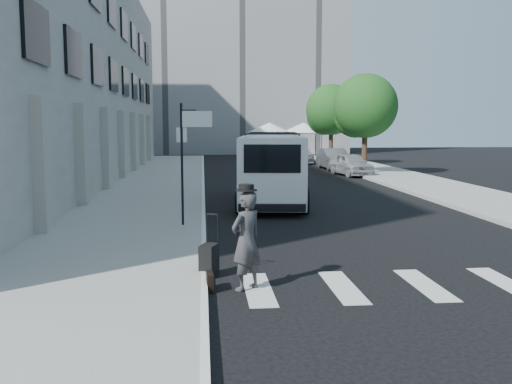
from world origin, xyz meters
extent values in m
plane|color=black|center=(0.00, 0.00, 0.00)|extent=(120.00, 120.00, 0.00)
cube|color=gray|center=(-4.25, 16.00, 0.07)|extent=(4.50, 48.00, 0.15)
cube|color=gray|center=(9.00, 20.00, 0.07)|extent=(4.00, 56.00, 0.15)
cube|color=gray|center=(-11.50, 18.00, 6.00)|extent=(10.00, 44.00, 12.00)
cube|color=slate|center=(2.00, 50.00, 12.50)|extent=(22.00, 12.00, 25.00)
cylinder|color=black|center=(-2.60, 3.20, 1.90)|extent=(0.07, 0.07, 3.50)
cube|color=white|center=(-2.60, 3.22, 2.75)|extent=(0.30, 0.03, 0.42)
cube|color=white|center=(-2.15, 3.20, 3.20)|extent=(0.85, 0.06, 0.45)
cylinder|color=black|center=(7.60, 20.00, 1.40)|extent=(0.32, 0.32, 2.80)
sphere|color=#154216|center=(7.60, 20.00, 4.13)|extent=(3.80, 3.80, 3.80)
sphere|color=#154216|center=(7.20, 20.60, 3.56)|extent=(2.66, 2.66, 2.66)
cylinder|color=black|center=(7.60, 29.00, 1.40)|extent=(0.32, 0.32, 2.80)
sphere|color=#154216|center=(7.60, 29.00, 4.13)|extent=(3.80, 3.80, 3.80)
sphere|color=#154216|center=(7.20, 29.60, 3.56)|extent=(2.66, 2.66, 2.66)
cylinder|color=black|center=(2.60, 36.60, 1.10)|extent=(0.06, 0.06, 2.20)
cylinder|color=black|center=(5.40, 36.60, 1.10)|extent=(0.06, 0.06, 2.20)
cylinder|color=black|center=(2.60, 39.40, 1.10)|extent=(0.06, 0.06, 2.20)
cylinder|color=black|center=(5.40, 39.40, 1.10)|extent=(0.06, 0.06, 2.20)
cube|color=white|center=(4.00, 38.00, 2.25)|extent=(3.00, 3.00, 0.12)
cone|color=white|center=(4.00, 38.00, 2.75)|extent=(4.00, 4.00, 0.90)
cylinder|color=black|center=(5.80, 37.10, 1.10)|extent=(0.06, 0.06, 2.20)
cylinder|color=black|center=(8.60, 37.10, 1.10)|extent=(0.06, 0.06, 2.20)
cylinder|color=black|center=(5.80, 39.90, 1.10)|extent=(0.06, 0.06, 2.20)
cylinder|color=black|center=(8.60, 39.90, 1.10)|extent=(0.06, 0.06, 2.20)
cube|color=white|center=(7.20, 38.50, 2.25)|extent=(3.00, 3.00, 0.12)
cone|color=white|center=(7.20, 38.50, 2.75)|extent=(4.00, 4.00, 0.90)
imported|color=#343436|center=(-1.22, -3.00, 0.92)|extent=(0.80, 0.77, 1.85)
cube|color=black|center=(-1.90, -3.00, 0.17)|extent=(0.15, 0.45, 0.34)
cube|color=black|center=(-1.90, -2.00, 0.33)|extent=(0.43, 0.52, 0.65)
cylinder|color=black|center=(-1.93, -1.77, 0.93)|extent=(0.02, 0.02, 0.62)
cylinder|color=black|center=(-1.72, -1.85, 0.93)|extent=(0.02, 0.02, 0.62)
cube|color=black|center=(-1.82, -1.81, 1.24)|extent=(0.24, 0.12, 0.03)
cube|color=white|center=(0.61, 7.98, 1.40)|extent=(3.05, 6.43, 2.41)
cube|color=white|center=(1.03, 11.34, 0.86)|extent=(2.29, 1.30, 1.26)
cube|color=black|center=(0.22, 4.94, 1.95)|extent=(1.83, 0.32, 0.92)
cylinder|color=black|center=(-0.20, 10.28, 0.44)|extent=(0.43, 0.90, 0.87)
cylinder|color=black|center=(1.96, 10.01, 0.44)|extent=(0.43, 0.90, 0.87)
cylinder|color=black|center=(-0.73, 6.07, 0.44)|extent=(0.43, 0.90, 0.87)
cylinder|color=black|center=(1.43, 5.80, 0.44)|extent=(0.43, 0.90, 0.87)
imported|color=#ACB0B5|center=(6.80, 19.95, 0.68)|extent=(2.13, 4.16, 1.36)
imported|color=#4E5255|center=(6.80, 24.52, 0.71)|extent=(1.68, 4.37, 1.42)
imported|color=#B0B2B8|center=(5.21, 31.27, 0.80)|extent=(2.45, 5.61, 1.60)
camera|label=1|loc=(-2.00, -13.26, 3.05)|focal=40.00mm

